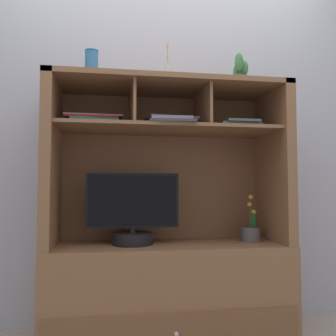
% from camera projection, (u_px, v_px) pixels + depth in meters
% --- Properties ---
extents(back_wall, '(6.00, 0.02, 2.80)m').
position_uv_depth(back_wall, '(161.00, 112.00, 2.54)').
color(back_wall, '#A9ABB7').
rests_on(back_wall, ground).
extents(media_console, '(1.42, 0.54, 1.51)m').
position_uv_depth(media_console, '(168.00, 257.00, 2.21)').
color(media_console, brown).
rests_on(media_console, ground).
extents(tv_monitor, '(0.54, 0.24, 0.42)m').
position_uv_depth(tv_monitor, '(133.00, 216.00, 2.17)').
color(tv_monitor, black).
rests_on(tv_monitor, media_console).
extents(potted_orchid, '(0.14, 0.14, 0.29)m').
position_uv_depth(potted_orchid, '(251.00, 233.00, 2.32)').
color(potted_orchid, '#514B4C').
rests_on(potted_orchid, media_console).
extents(magazine_stack_left, '(0.32, 0.33, 0.05)m').
position_uv_depth(magazine_stack_left, '(235.00, 127.00, 2.34)').
color(magazine_stack_left, beige).
rests_on(magazine_stack_left, media_console).
extents(magazine_stack_centre, '(0.32, 0.34, 0.04)m').
position_uv_depth(magazine_stack_centre, '(171.00, 123.00, 2.18)').
color(magazine_stack_centre, '#3D3C3E').
rests_on(magazine_stack_centre, media_console).
extents(magazine_stack_right, '(0.36, 0.31, 0.06)m').
position_uv_depth(magazine_stack_right, '(94.00, 122.00, 2.21)').
color(magazine_stack_right, '#2B5778').
rests_on(magazine_stack_right, media_console).
extents(diffuser_bottle, '(0.05, 0.05, 0.27)m').
position_uv_depth(diffuser_bottle, '(167.00, 75.00, 2.28)').
color(diffuser_bottle, '#B1C0BC').
rests_on(diffuser_bottle, media_console).
extents(potted_succulent, '(0.13, 0.13, 0.21)m').
position_uv_depth(potted_succulent, '(240.00, 75.00, 2.35)').
color(potted_succulent, '#534F47').
rests_on(potted_succulent, media_console).
extents(ceramic_vase, '(0.08, 0.08, 0.19)m').
position_uv_depth(ceramic_vase, '(91.00, 65.00, 2.20)').
color(ceramic_vase, '#2D6895').
rests_on(ceramic_vase, media_console).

